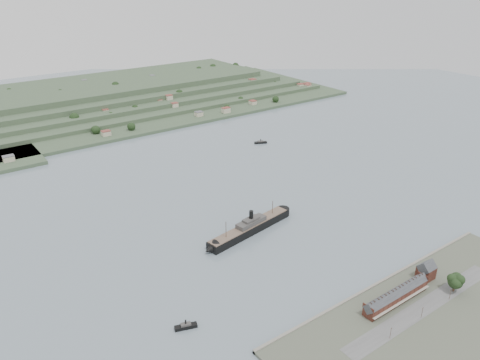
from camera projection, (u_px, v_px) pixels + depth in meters
ground at (251, 203)px, 430.42m from camera, size 1400.00×1400.00×0.00m
near_shore at (430, 312)px, 292.10m from camera, size 220.00×80.00×2.60m
terrace_row at (396, 295)px, 298.19m from camera, size 55.60×9.80×11.07m
gabled_building at (426, 270)px, 320.57m from camera, size 10.40×10.18×14.09m
far_peninsula at (114, 98)px, 730.63m from camera, size 760.00×309.00×30.00m
steamship at (248, 229)px, 379.32m from camera, size 95.36×25.68×22.97m
tugboat at (186, 326)px, 280.26m from camera, size 14.08×7.78×6.13m
ferry_east at (261, 142)px, 576.10m from camera, size 15.80×10.30×5.78m
fig_tree at (456, 281)px, 306.43m from camera, size 12.19×10.56×13.60m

